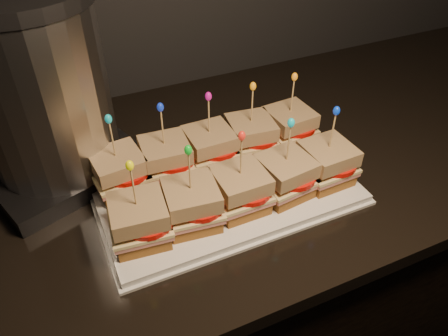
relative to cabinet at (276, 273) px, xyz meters
name	(u,v)px	position (x,y,z in m)	size (l,w,h in m)	color
cabinet	(276,273)	(0.00, 0.00, 0.00)	(2.13, 0.67, 0.87)	black
granite_slab	(291,146)	(0.00, 0.00, 0.45)	(2.17, 0.71, 0.03)	black
platter	(224,187)	(-0.20, -0.09, 0.48)	(0.46, 0.28, 0.02)	white
platter_rim	(224,189)	(-0.20, -0.09, 0.47)	(0.47, 0.30, 0.01)	white
sandwich_0_bread_bot	(121,183)	(-0.38, -0.02, 0.50)	(0.08, 0.08, 0.02)	#612E10
sandwich_0_ham	(120,177)	(-0.38, -0.02, 0.51)	(0.09, 0.09, 0.01)	#BF6863
sandwich_0_cheese	(119,174)	(-0.38, -0.02, 0.52)	(0.09, 0.09, 0.01)	#EBD68D
sandwich_0_tomato	(126,171)	(-0.37, -0.03, 0.53)	(0.08, 0.08, 0.01)	red
sandwich_0_bread_top	(117,162)	(-0.38, -0.02, 0.54)	(0.08, 0.08, 0.03)	#4E2410
sandwich_0_pick	(113,141)	(-0.38, -0.02, 0.59)	(0.00, 0.00, 0.09)	tan
sandwich_0_frill	(108,119)	(-0.38, -0.02, 0.63)	(0.01, 0.01, 0.02)	#11A8B4
sandwich_1_bread_bot	(167,170)	(-0.29, -0.02, 0.50)	(0.08, 0.08, 0.02)	#612E10
sandwich_1_ham	(166,164)	(-0.29, -0.02, 0.51)	(0.09, 0.09, 0.01)	#BF6863
sandwich_1_cheese	(166,161)	(-0.29, -0.02, 0.52)	(0.09, 0.09, 0.01)	#EBD68D
sandwich_1_tomato	(173,158)	(-0.28, -0.03, 0.53)	(0.08, 0.08, 0.01)	red
sandwich_1_bread_top	(165,150)	(-0.29, -0.02, 0.54)	(0.08, 0.08, 0.03)	#4E2410
sandwich_1_pick	(163,129)	(-0.29, -0.02, 0.59)	(0.00, 0.00, 0.09)	tan
sandwich_1_frill	(160,107)	(-0.29, -0.02, 0.63)	(0.01, 0.01, 0.02)	#112ECF
sandwich_2_bread_bot	(210,159)	(-0.20, -0.02, 0.50)	(0.08, 0.08, 0.02)	#612E10
sandwich_2_ham	(210,152)	(-0.20, -0.02, 0.51)	(0.09, 0.09, 0.01)	#BF6863
sandwich_2_cheese	(210,149)	(-0.20, -0.02, 0.52)	(0.09, 0.09, 0.01)	#EBD68D
sandwich_2_tomato	(217,146)	(-0.19, -0.03, 0.53)	(0.08, 0.08, 0.01)	red
sandwich_2_bread_top	(209,138)	(-0.20, -0.02, 0.54)	(0.08, 0.08, 0.03)	#4E2410
sandwich_2_pick	(209,118)	(-0.20, -0.02, 0.59)	(0.00, 0.00, 0.09)	tan
sandwich_2_frill	(208,96)	(-0.20, -0.02, 0.63)	(0.01, 0.01, 0.02)	#C30F8A
sandwich_3_bread_bot	(250,147)	(-0.11, -0.02, 0.50)	(0.08, 0.08, 0.02)	#612E10
sandwich_3_ham	(250,141)	(-0.11, -0.02, 0.51)	(0.09, 0.09, 0.01)	#BF6863
sandwich_3_cheese	(251,138)	(-0.11, -0.02, 0.52)	(0.09, 0.09, 0.01)	#EBD68D
sandwich_3_tomato	(258,135)	(-0.10, -0.03, 0.53)	(0.08, 0.08, 0.01)	red
sandwich_3_bread_top	(251,127)	(-0.11, -0.02, 0.54)	(0.08, 0.08, 0.03)	#4E2410
sandwich_3_pick	(252,108)	(-0.11, -0.02, 0.59)	(0.00, 0.00, 0.09)	tan
sandwich_3_frill	(253,86)	(-0.11, -0.02, 0.63)	(0.01, 0.01, 0.02)	orange
sandwich_4_bread_bot	(288,137)	(-0.03, -0.02, 0.50)	(0.08, 0.08, 0.02)	#612E10
sandwich_4_ham	(288,131)	(-0.03, -0.02, 0.51)	(0.09, 0.09, 0.01)	#BF6863
sandwich_4_cheese	(289,128)	(-0.03, -0.02, 0.52)	(0.09, 0.09, 0.01)	#EBD68D
sandwich_4_tomato	(296,125)	(-0.01, -0.03, 0.53)	(0.08, 0.08, 0.01)	red
sandwich_4_bread_top	(290,117)	(-0.03, -0.02, 0.54)	(0.08, 0.08, 0.03)	#4E2410
sandwich_4_pick	(292,98)	(-0.03, -0.02, 0.59)	(0.00, 0.00, 0.09)	tan
sandwich_4_frill	(295,77)	(-0.03, -0.02, 0.63)	(0.01, 0.01, 0.02)	orange
sandwich_5_bread_bot	(141,232)	(-0.38, -0.15, 0.50)	(0.08, 0.08, 0.02)	#612E10
sandwich_5_ham	(140,226)	(-0.38, -0.15, 0.51)	(0.09, 0.09, 0.01)	#BF6863
sandwich_5_cheese	(140,223)	(-0.38, -0.15, 0.52)	(0.09, 0.09, 0.01)	#EBD68D
sandwich_5_tomato	(148,220)	(-0.37, -0.16, 0.53)	(0.08, 0.08, 0.01)	red
sandwich_5_bread_top	(138,211)	(-0.38, -0.15, 0.54)	(0.08, 0.08, 0.03)	#4E2410
sandwich_5_pick	(134,189)	(-0.38, -0.15, 0.59)	(0.00, 0.00, 0.09)	tan
sandwich_5_frill	(130,166)	(-0.38, -0.15, 0.63)	(0.01, 0.01, 0.02)	#E6E003
sandwich_6_bread_bot	(192,216)	(-0.29, -0.15, 0.50)	(0.08, 0.08, 0.02)	#612E10
sandwich_6_ham	(192,210)	(-0.29, -0.15, 0.51)	(0.09, 0.09, 0.01)	#BF6863
sandwich_6_cheese	(192,207)	(-0.29, -0.15, 0.52)	(0.09, 0.09, 0.01)	#EBD68D
sandwich_6_tomato	(200,203)	(-0.28, -0.16, 0.53)	(0.08, 0.08, 0.01)	red
sandwich_6_bread_top	(191,195)	(-0.29, -0.15, 0.54)	(0.08, 0.08, 0.03)	#4E2410
sandwich_6_pick	(190,173)	(-0.29, -0.15, 0.59)	(0.00, 0.00, 0.09)	tan
sandwich_6_frill	(188,150)	(-0.29, -0.15, 0.63)	(0.01, 0.01, 0.02)	#12A620
sandwich_7_bread_bot	(240,201)	(-0.20, -0.15, 0.50)	(0.08, 0.08, 0.02)	#612E10
sandwich_7_ham	(240,195)	(-0.20, -0.15, 0.51)	(0.09, 0.09, 0.01)	#BF6863
sandwich_7_cheese	(240,192)	(-0.20, -0.15, 0.52)	(0.09, 0.09, 0.01)	#EBD68D
sandwich_7_tomato	(248,189)	(-0.19, -0.16, 0.53)	(0.08, 0.08, 0.01)	red
sandwich_7_bread_top	(240,180)	(-0.20, -0.15, 0.54)	(0.08, 0.08, 0.03)	#4E2410
sandwich_7_pick	(241,159)	(-0.20, -0.15, 0.59)	(0.00, 0.00, 0.09)	tan
sandwich_7_frill	(242,136)	(-0.20, -0.15, 0.63)	(0.01, 0.01, 0.02)	red
sandwich_8_bread_bot	(284,187)	(-0.11, -0.15, 0.50)	(0.08, 0.08, 0.02)	#612E10
sandwich_8_ham	(284,181)	(-0.11, -0.15, 0.51)	(0.09, 0.09, 0.01)	#BF6863
sandwich_8_cheese	(285,178)	(-0.11, -0.15, 0.52)	(0.09, 0.09, 0.01)	#EBD68D
sandwich_8_tomato	(293,175)	(-0.10, -0.16, 0.53)	(0.08, 0.08, 0.01)	red
sandwich_8_bread_top	(286,166)	(-0.11, -0.15, 0.54)	(0.08, 0.08, 0.03)	#4E2410
sandwich_8_pick	(288,145)	(-0.11, -0.15, 0.59)	(0.00, 0.00, 0.09)	tan
sandwich_8_frill	(291,123)	(-0.11, -0.15, 0.63)	(0.01, 0.01, 0.02)	#0FB6C6
sandwich_9_bread_bot	(324,174)	(-0.03, -0.15, 0.50)	(0.08, 0.08, 0.02)	#612E10
sandwich_9_ham	(326,168)	(-0.03, -0.15, 0.51)	(0.09, 0.09, 0.01)	#BF6863
sandwich_9_cheese	(326,165)	(-0.03, -0.15, 0.52)	(0.09, 0.09, 0.01)	#EBD68D
sandwich_9_tomato	(334,162)	(-0.01, -0.16, 0.53)	(0.08, 0.08, 0.01)	red
sandwich_9_bread_top	(328,153)	(-0.03, -0.15, 0.54)	(0.08, 0.08, 0.03)	#4E2410
sandwich_9_pick	(332,133)	(-0.03, -0.15, 0.59)	(0.00, 0.00, 0.09)	tan
sandwich_9_frill	(337,111)	(-0.03, -0.15, 0.63)	(0.01, 0.01, 0.02)	#0A37DF
appliance_base	(63,165)	(-0.47, 0.09, 0.48)	(0.27, 0.23, 0.03)	#262628
appliance_body	(41,90)	(-0.47, 0.09, 0.65)	(0.23, 0.23, 0.30)	silver
appliance	(42,93)	(-0.47, 0.09, 0.64)	(0.27, 0.23, 0.35)	silver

